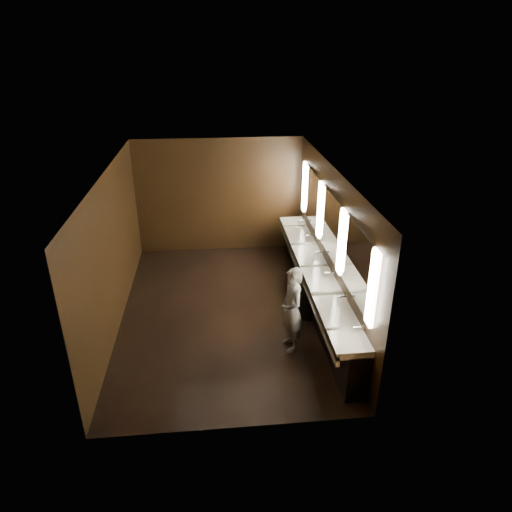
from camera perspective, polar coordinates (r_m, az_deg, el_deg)
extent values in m
plane|color=black|center=(9.08, -3.78, -6.89)|extent=(6.00, 6.00, 0.00)
cube|color=#2D2D2B|center=(7.94, -4.36, 10.43)|extent=(4.00, 6.00, 0.02)
cube|color=black|center=(11.22, -4.62, 7.48)|extent=(4.00, 0.02, 2.80)
cube|color=black|center=(5.81, -2.95, -11.02)|extent=(4.00, 0.02, 2.80)
cube|color=black|center=(8.61, -17.47, 0.59)|extent=(0.02, 6.00, 2.80)
cube|color=black|center=(8.69, 9.25, 1.72)|extent=(0.02, 6.00, 2.80)
cube|color=black|center=(9.09, 7.71, -4.07)|extent=(0.36, 5.40, 0.81)
cube|color=white|center=(8.86, 7.28, -1.60)|extent=(0.55, 5.40, 0.12)
cube|color=white|center=(8.85, 5.70, -2.14)|extent=(0.06, 5.40, 0.18)
cylinder|color=silver|center=(7.01, 12.71, -8.66)|extent=(0.18, 0.04, 0.04)
cylinder|color=silver|center=(7.72, 10.78, -5.04)|extent=(0.18, 0.04, 0.04)
cylinder|color=silver|center=(8.46, 9.19, -2.04)|extent=(0.18, 0.04, 0.04)
cylinder|color=silver|center=(9.22, 7.86, 0.47)|extent=(0.18, 0.04, 0.04)
cylinder|color=silver|center=(10.00, 6.74, 2.59)|extent=(0.18, 0.04, 0.04)
cylinder|color=silver|center=(10.80, 5.78, 4.40)|extent=(0.18, 0.04, 0.04)
cube|color=white|center=(6.48, 14.38, -4.00)|extent=(0.06, 0.22, 1.15)
cube|color=white|center=(7.15, 12.44, -0.88)|extent=(0.03, 1.32, 1.15)
cube|color=white|center=(7.84, 10.63, 1.70)|extent=(0.06, 0.23, 1.15)
cube|color=white|center=(8.55, 9.31, 3.86)|extent=(0.03, 1.32, 1.15)
cube|color=white|center=(9.27, 8.01, 5.68)|extent=(0.06, 0.23, 1.15)
cube|color=white|center=(10.01, 7.06, 7.24)|extent=(0.03, 1.32, 1.15)
cube|color=white|center=(10.75, 6.07, 8.57)|extent=(0.06, 0.22, 1.15)
imported|color=#7E94BC|center=(7.70, 4.49, -6.71)|extent=(0.45, 0.61, 1.52)
cylinder|color=black|center=(8.82, 6.59, -5.94)|extent=(0.36, 0.36, 0.56)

